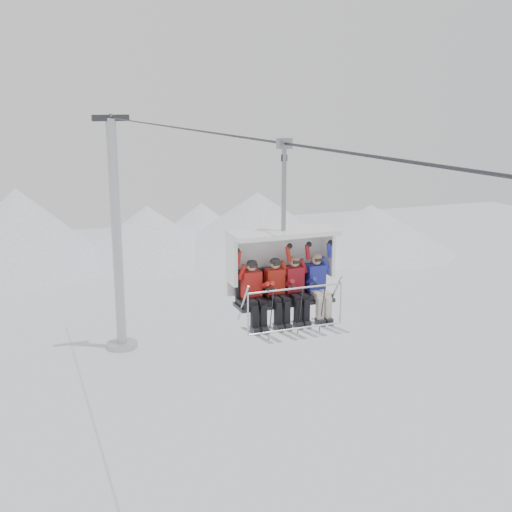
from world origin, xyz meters
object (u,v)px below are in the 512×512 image
object	(u,v)px
skier_center_right	(296,287)
skier_center_left	(277,289)
lift_tower_right	(117,252)
skier_far_right	(318,284)
chairlift_carrier	(281,264)
skier_far_left	(253,292)

from	to	relation	value
skier_center_right	skier_center_left	bearing A→B (deg)	180.00
lift_tower_right	skier_far_right	size ratio (longest dim) A/B	7.99
lift_tower_right	skier_center_left	bearing A→B (deg)	-90.55
lift_tower_right	skier_far_right	world-z (taller)	lift_tower_right
lift_tower_right	skier_center_left	size ratio (longest dim) A/B	7.99
skier_center_right	skier_far_right	distance (m)	0.53
lift_tower_right	skier_center_right	distance (m)	24.24
chairlift_carrier	skier_far_right	distance (m)	0.94
lift_tower_right	skier_center_left	distance (m)	24.24
chairlift_carrier	skier_far_right	world-z (taller)	chairlift_carrier
skier_center_right	lift_tower_right	bearing A→B (deg)	90.56
skier_center_left	skier_far_right	bearing A→B (deg)	0.00
skier_center_left	skier_far_left	bearing A→B (deg)	180.00
skier_center_right	skier_far_right	size ratio (longest dim) A/B	1.00
skier_center_left	skier_far_right	xyz separation A→B (m)	(0.99, 0.00, 0.00)
skier_center_left	lift_tower_right	bearing A→B (deg)	89.45
lift_tower_right	skier_far_left	xyz separation A→B (m)	(-0.77, -23.83, 4.42)
lift_tower_right	skier_far_right	distance (m)	24.25
skier_center_right	skier_far_left	bearing A→B (deg)	180.00
chairlift_carrier	skier_far_left	distance (m)	0.95
chairlift_carrier	skier_center_right	bearing A→B (deg)	-52.65
skier_far_left	skier_center_right	distance (m)	1.00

